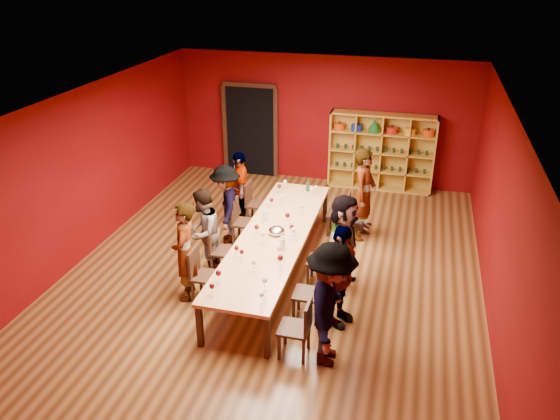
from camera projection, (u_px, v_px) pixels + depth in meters
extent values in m
cube|color=#573217|center=(274.00, 273.00, 9.57)|extent=(7.10, 9.10, 0.02)
cube|color=#5D0407|center=(324.00, 120.00, 12.86)|extent=(7.10, 0.02, 3.00)
cube|color=#5D0407|center=(144.00, 385.00, 4.98)|extent=(7.10, 0.02, 3.00)
cube|color=#5D0407|center=(84.00, 174.00, 9.73)|extent=(0.02, 9.10, 3.00)
cube|color=#5D0407|center=(501.00, 218.00, 8.11)|extent=(0.02, 9.10, 3.00)
cube|color=silver|center=(273.00, 103.00, 8.27)|extent=(7.10, 9.10, 0.02)
cube|color=tan|center=(274.00, 236.00, 9.25)|extent=(1.10, 4.50, 0.06)
cube|color=black|center=(200.00, 326.00, 7.63)|extent=(0.08, 0.08, 0.69)
cube|color=black|center=(279.00, 202.00, 11.42)|extent=(0.08, 0.08, 0.69)
cube|color=black|center=(267.00, 337.00, 7.40)|extent=(0.08, 0.08, 0.69)
cube|color=black|center=(325.00, 207.00, 11.20)|extent=(0.08, 0.08, 0.69)
cube|color=black|center=(251.00, 131.00, 13.39)|extent=(1.20, 0.14, 2.20)
cube|color=black|center=(249.00, 85.00, 12.83)|extent=(1.32, 0.06, 0.10)
cube|color=black|center=(225.00, 130.00, 13.47)|extent=(0.10, 0.06, 2.20)
cube|color=black|center=(276.00, 134.00, 13.18)|extent=(0.10, 0.06, 2.20)
cube|color=#B68729|center=(331.00, 148.00, 12.87)|extent=(0.04, 0.40, 1.80)
cube|color=#B68729|center=(434.00, 156.00, 12.33)|extent=(0.04, 0.40, 1.80)
cube|color=#B68729|center=(384.00, 115.00, 12.22)|extent=(2.40, 0.40, 0.04)
cube|color=#B68729|center=(378.00, 187.00, 12.97)|extent=(2.40, 0.40, 0.04)
cube|color=#B68729|center=(382.00, 149.00, 12.76)|extent=(2.40, 0.02, 1.80)
cube|color=#B68729|center=(380.00, 170.00, 12.79)|extent=(2.36, 0.38, 0.03)
cube|color=#B68729|center=(381.00, 152.00, 12.60)|extent=(2.36, 0.38, 0.03)
cube|color=#B68729|center=(383.00, 133.00, 12.40)|extent=(2.36, 0.38, 0.03)
cube|color=#B68729|center=(355.00, 150.00, 12.73)|extent=(0.03, 0.38, 1.76)
cube|color=#B68729|center=(381.00, 152.00, 12.60)|extent=(0.03, 0.38, 1.76)
cube|color=#B68729|center=(408.00, 154.00, 12.46)|extent=(0.03, 0.38, 1.76)
cylinder|color=#DC3E0C|center=(339.00, 126.00, 12.60)|extent=(0.26, 0.26, 0.15)
sphere|color=black|center=(340.00, 122.00, 12.55)|extent=(0.05, 0.05, 0.05)
cylinder|color=navy|center=(357.00, 127.00, 12.50)|extent=(0.26, 0.26, 0.15)
sphere|color=black|center=(357.00, 123.00, 12.46)|extent=(0.05, 0.05, 0.05)
cylinder|color=#186227|center=(374.00, 130.00, 12.43)|extent=(0.26, 0.26, 0.08)
cone|color=#186227|center=(375.00, 124.00, 12.36)|extent=(0.24, 0.24, 0.22)
cylinder|color=#AB1B13|center=(392.00, 130.00, 12.32)|extent=(0.26, 0.26, 0.15)
sphere|color=black|center=(392.00, 126.00, 12.28)|extent=(0.05, 0.05, 0.05)
cylinder|color=gold|center=(410.00, 131.00, 12.23)|extent=(0.26, 0.26, 0.15)
sphere|color=black|center=(411.00, 127.00, 12.19)|extent=(0.05, 0.05, 0.05)
cylinder|color=#DC3E0C|center=(428.00, 133.00, 12.14)|extent=(0.26, 0.26, 0.15)
sphere|color=black|center=(429.00, 129.00, 12.10)|extent=(0.05, 0.05, 0.05)
cylinder|color=#1A301F|center=(337.00, 164.00, 13.00)|extent=(0.07, 0.07, 0.10)
cylinder|color=#1A301F|center=(344.00, 164.00, 12.95)|extent=(0.07, 0.07, 0.10)
cylinder|color=#1A301F|center=(352.00, 165.00, 12.91)|extent=(0.07, 0.07, 0.10)
cylinder|color=#1A301F|center=(360.00, 166.00, 12.87)|extent=(0.07, 0.07, 0.10)
cylinder|color=#1A301F|center=(368.00, 167.00, 12.83)|extent=(0.07, 0.07, 0.10)
cylinder|color=#1A301F|center=(376.00, 167.00, 12.78)|extent=(0.07, 0.07, 0.10)
cylinder|color=#1A301F|center=(384.00, 168.00, 12.74)|extent=(0.07, 0.07, 0.10)
cylinder|color=#1A301F|center=(392.00, 169.00, 12.70)|extent=(0.07, 0.07, 0.10)
cylinder|color=#1A301F|center=(400.00, 169.00, 12.66)|extent=(0.07, 0.07, 0.10)
cylinder|color=#1A301F|center=(408.00, 170.00, 12.61)|extent=(0.07, 0.07, 0.10)
cylinder|color=#1A301F|center=(416.00, 171.00, 12.57)|extent=(0.07, 0.07, 0.10)
cylinder|color=#1A301F|center=(424.00, 172.00, 12.53)|extent=(0.07, 0.07, 0.10)
cylinder|color=#1A301F|center=(338.00, 146.00, 12.80)|extent=(0.07, 0.07, 0.10)
cylinder|color=#1A301F|center=(345.00, 146.00, 12.76)|extent=(0.07, 0.07, 0.10)
cylinder|color=#1A301F|center=(353.00, 147.00, 12.72)|extent=(0.07, 0.07, 0.10)
cylinder|color=#1A301F|center=(361.00, 148.00, 12.68)|extent=(0.07, 0.07, 0.10)
cylinder|color=#1A301F|center=(369.00, 148.00, 12.63)|extent=(0.07, 0.07, 0.10)
cylinder|color=#1A301F|center=(377.00, 149.00, 12.59)|extent=(0.07, 0.07, 0.10)
cylinder|color=#1A301F|center=(385.00, 150.00, 12.55)|extent=(0.07, 0.07, 0.10)
cylinder|color=#1A301F|center=(394.00, 150.00, 12.51)|extent=(0.07, 0.07, 0.10)
cylinder|color=#1A301F|center=(402.00, 151.00, 12.46)|extent=(0.07, 0.07, 0.10)
cylinder|color=#1A301F|center=(410.00, 152.00, 12.42)|extent=(0.07, 0.07, 0.10)
cylinder|color=#1A301F|center=(418.00, 152.00, 12.38)|extent=(0.07, 0.07, 0.10)
cylinder|color=#1A301F|center=(427.00, 153.00, 12.34)|extent=(0.07, 0.07, 0.10)
cube|color=black|center=(206.00, 276.00, 8.64)|extent=(0.42, 0.42, 0.04)
cube|color=black|center=(194.00, 262.00, 8.58)|extent=(0.04, 0.40, 0.44)
cube|color=black|center=(193.00, 292.00, 8.63)|extent=(0.04, 0.04, 0.41)
cube|color=black|center=(213.00, 295.00, 8.55)|extent=(0.04, 0.04, 0.41)
cube|color=black|center=(201.00, 281.00, 8.92)|extent=(0.04, 0.04, 0.41)
cube|color=black|center=(221.00, 284.00, 8.84)|extent=(0.04, 0.04, 0.41)
imported|color=#141938|center=(185.00, 252.00, 8.55)|extent=(0.57, 0.69, 1.65)
cube|color=black|center=(224.00, 251.00, 9.36)|extent=(0.42, 0.42, 0.04)
cube|color=black|center=(213.00, 238.00, 9.30)|extent=(0.04, 0.40, 0.44)
cube|color=black|center=(212.00, 266.00, 9.35)|extent=(0.04, 0.04, 0.41)
cube|color=black|center=(231.00, 269.00, 9.27)|extent=(0.04, 0.04, 0.41)
cube|color=black|center=(219.00, 256.00, 9.65)|extent=(0.04, 0.04, 0.41)
cube|color=black|center=(237.00, 259.00, 9.57)|extent=(0.04, 0.04, 0.41)
imported|color=#141A39|center=(203.00, 232.00, 9.30)|extent=(0.41, 0.74, 1.52)
cube|color=black|center=(244.00, 223.00, 10.35)|extent=(0.42, 0.42, 0.04)
cube|color=black|center=(235.00, 210.00, 10.29)|extent=(0.04, 0.40, 0.44)
cube|color=black|center=(233.00, 236.00, 10.33)|extent=(0.04, 0.04, 0.41)
cube|color=black|center=(251.00, 238.00, 10.26)|extent=(0.04, 0.04, 0.41)
cube|color=black|center=(239.00, 228.00, 10.63)|extent=(0.04, 0.04, 0.41)
cube|color=black|center=(256.00, 230.00, 10.55)|extent=(0.04, 0.04, 0.41)
imported|color=#5275A9|center=(226.00, 205.00, 10.28)|extent=(0.73, 1.07, 1.54)
cube|color=black|center=(258.00, 204.00, 11.10)|extent=(0.42, 0.42, 0.04)
cube|color=black|center=(248.00, 193.00, 11.04)|extent=(0.04, 0.40, 0.44)
cube|color=black|center=(247.00, 217.00, 11.09)|extent=(0.04, 0.04, 0.41)
cube|color=black|center=(263.00, 219.00, 11.01)|extent=(0.04, 0.04, 0.41)
cube|color=black|center=(252.00, 210.00, 11.39)|extent=(0.04, 0.04, 0.41)
cube|color=black|center=(268.00, 212.00, 11.31)|extent=(0.04, 0.04, 0.41)
imported|color=white|center=(240.00, 188.00, 11.04)|extent=(0.70, 0.98, 1.53)
cube|color=black|center=(294.00, 328.00, 7.44)|extent=(0.42, 0.42, 0.04)
cube|color=black|center=(308.00, 316.00, 7.29)|extent=(0.04, 0.40, 0.44)
cube|color=black|center=(279.00, 347.00, 7.42)|extent=(0.04, 0.04, 0.41)
cube|color=black|center=(303.00, 352.00, 7.35)|extent=(0.04, 0.04, 0.41)
cube|color=black|center=(285.00, 332.00, 7.72)|extent=(0.04, 0.04, 0.41)
cube|color=black|center=(309.00, 336.00, 7.64)|extent=(0.04, 0.04, 0.41)
imported|color=#151A39|center=(330.00, 305.00, 7.13)|extent=(0.51, 1.17, 1.79)
cube|color=black|center=(308.00, 294.00, 8.19)|extent=(0.42, 0.42, 0.04)
cube|color=black|center=(321.00, 282.00, 8.05)|extent=(0.04, 0.40, 0.44)
cube|color=black|center=(294.00, 311.00, 8.18)|extent=(0.04, 0.04, 0.41)
cube|color=black|center=(316.00, 314.00, 8.10)|extent=(0.04, 0.04, 0.41)
cube|color=black|center=(299.00, 298.00, 8.48)|extent=(0.04, 0.04, 0.41)
cube|color=black|center=(320.00, 302.00, 8.40)|extent=(0.04, 0.04, 0.41)
imported|color=#4C4C51|center=(339.00, 276.00, 7.92)|extent=(0.78, 1.04, 1.62)
cube|color=black|center=(320.00, 261.00, 9.07)|extent=(0.42, 0.42, 0.04)
cube|color=black|center=(332.00, 250.00, 8.93)|extent=(0.04, 0.40, 0.44)
cube|color=black|center=(308.00, 276.00, 9.06)|extent=(0.04, 0.04, 0.41)
cube|color=black|center=(328.00, 279.00, 8.98)|extent=(0.04, 0.04, 0.41)
cube|color=black|center=(312.00, 266.00, 9.36)|extent=(0.04, 0.04, 0.41)
cube|color=black|center=(332.00, 268.00, 9.28)|extent=(0.04, 0.04, 0.41)
imported|color=silver|center=(344.00, 242.00, 8.82)|extent=(0.74, 1.60, 1.66)
cube|color=black|center=(338.00, 214.00, 10.69)|extent=(0.42, 0.42, 0.04)
cube|color=black|center=(348.00, 204.00, 10.55)|extent=(0.04, 0.40, 0.44)
cube|color=black|center=(328.00, 227.00, 10.68)|extent=(0.04, 0.04, 0.41)
cube|color=black|center=(345.00, 229.00, 10.60)|extent=(0.04, 0.04, 0.41)
cube|color=black|center=(331.00, 220.00, 10.98)|extent=(0.04, 0.04, 0.41)
cube|color=black|center=(347.00, 221.00, 10.90)|extent=(0.04, 0.04, 0.41)
imported|color=silver|center=(364.00, 194.00, 10.38)|extent=(0.60, 0.74, 1.81)
cylinder|color=silver|center=(254.00, 270.00, 8.18)|extent=(0.06, 0.06, 0.01)
cylinder|color=silver|center=(254.00, 267.00, 8.16)|extent=(0.01, 0.01, 0.11)
ellipsoid|color=#D4C884|center=(254.00, 262.00, 8.12)|extent=(0.08, 0.08, 0.09)
cylinder|color=silver|center=(242.00, 259.00, 8.47)|extent=(0.06, 0.06, 0.01)
cylinder|color=silver|center=(242.00, 256.00, 8.45)|extent=(0.01, 0.01, 0.10)
ellipsoid|color=#43070C|center=(242.00, 252.00, 8.42)|extent=(0.07, 0.07, 0.08)
cylinder|color=silver|center=(287.00, 224.00, 9.59)|extent=(0.07, 0.07, 0.01)
cylinder|color=silver|center=(287.00, 220.00, 9.56)|extent=(0.01, 0.01, 0.12)
ellipsoid|color=#43070C|center=(287.00, 215.00, 9.52)|extent=(0.09, 0.09, 0.10)
cylinder|color=silver|center=(219.00, 282.00, 7.88)|extent=(0.07, 0.07, 0.01)
cylinder|color=silver|center=(219.00, 279.00, 7.86)|extent=(0.01, 0.01, 0.12)
ellipsoid|color=#43070C|center=(218.00, 273.00, 7.82)|extent=(0.08, 0.08, 0.10)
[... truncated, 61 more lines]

